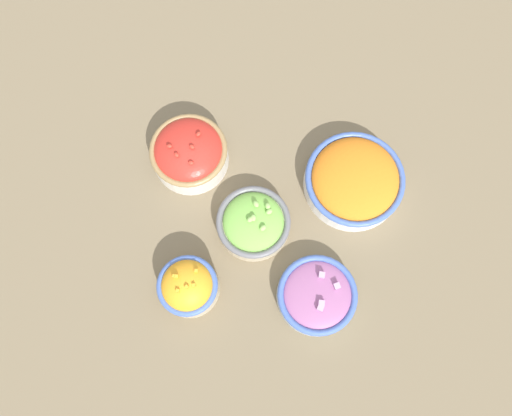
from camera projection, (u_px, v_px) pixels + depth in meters
The scene contains 6 objects.
ground_plane at pixel (256, 212), 0.98m from camera, with size 3.00×3.00×0.00m, color #75664C.
bowl_cherry_tomatoes at pixel (189, 153), 0.97m from camera, with size 0.15×0.15×0.09m.
bowl_squash at pixel (188, 286), 0.91m from camera, with size 0.11×0.11×0.09m.
bowl_lettuce at pixel (254, 223), 0.95m from camera, with size 0.14×0.14×0.07m.
bowl_carrots at pixel (354, 180), 0.97m from camera, with size 0.19×0.19×0.07m.
bowl_red_onion at pixel (317, 295), 0.92m from camera, with size 0.15×0.15×0.05m.
Camera 1 is at (-0.04, 0.24, 0.95)m, focal length 35.00 mm.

